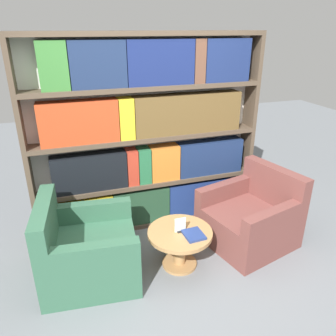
% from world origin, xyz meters
% --- Properties ---
extents(ground_plane, '(14.00, 14.00, 0.00)m').
position_xyz_m(ground_plane, '(0.00, 0.00, 0.00)').
color(ground_plane, slate).
extents(bookshelf, '(2.70, 0.30, 2.28)m').
position_xyz_m(bookshelf, '(0.02, 1.27, 1.13)').
color(bookshelf, silver).
rests_on(bookshelf, ground_plane).
extents(armchair_left, '(0.98, 0.96, 0.85)m').
position_xyz_m(armchair_left, '(-0.86, 0.49, 0.29)').
color(armchair_left, '#336047').
rests_on(armchair_left, ground_plane).
extents(armchair_right, '(1.08, 1.06, 0.85)m').
position_xyz_m(armchair_right, '(1.00, 0.50, 0.29)').
color(armchair_right, brown).
rests_on(armchair_right, ground_plane).
extents(coffee_table, '(0.66, 0.66, 0.42)m').
position_xyz_m(coffee_table, '(0.07, 0.34, 0.30)').
color(coffee_table, '#AD7F4C').
rests_on(coffee_table, ground_plane).
extents(table_sign, '(0.12, 0.06, 0.15)m').
position_xyz_m(table_sign, '(0.07, 0.34, 0.48)').
color(table_sign, black).
rests_on(table_sign, coffee_table).
extents(stray_book, '(0.20, 0.22, 0.03)m').
position_xyz_m(stray_book, '(0.17, 0.23, 0.43)').
color(stray_book, navy).
rests_on(stray_book, coffee_table).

